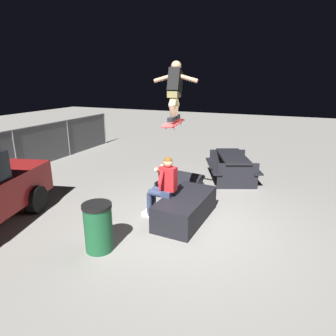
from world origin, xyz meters
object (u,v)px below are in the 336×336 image
at_px(skater_airborne, 175,88).
at_px(trash_bin, 98,227).
at_px(person_sitting_on_ledge, 163,184).
at_px(picnic_table_back, 232,163).
at_px(ledge_box_main, 186,208).
at_px(skateboard, 174,124).
at_px(kicker_ramp, 179,185).

xyz_separation_m(skater_airborne, trash_bin, (-1.81, 0.68, -2.26)).
height_order(person_sitting_on_ledge, trash_bin, person_sitting_on_ledge).
bearing_deg(picnic_table_back, skater_airborne, 165.99).
bearing_deg(trash_bin, person_sitting_on_ledge, -18.69).
xyz_separation_m(ledge_box_main, person_sitting_on_ledge, (-0.10, 0.47, 0.50)).
xyz_separation_m(person_sitting_on_ledge, picnic_table_back, (3.05, -0.85, -0.27)).
relative_size(picnic_table_back, trash_bin, 2.42).
distance_m(ledge_box_main, trash_bin, 1.94).
bearing_deg(picnic_table_back, skateboard, 166.38).
bearing_deg(trash_bin, skateboard, -21.31).
bearing_deg(ledge_box_main, trash_bin, 148.96).
relative_size(ledge_box_main, person_sitting_on_ledge, 1.24).
bearing_deg(picnic_table_back, ledge_box_main, 172.69).
xyz_separation_m(ledge_box_main, picnic_table_back, (2.95, -0.38, 0.23)).
relative_size(skateboard, skater_airborne, 0.93).
xyz_separation_m(ledge_box_main, trash_bin, (-1.66, 1.00, 0.17)).
height_order(ledge_box_main, trash_bin, trash_bin).
distance_m(ledge_box_main, person_sitting_on_ledge, 0.69).
distance_m(skateboard, kicker_ramp, 2.56).
bearing_deg(person_sitting_on_ledge, trash_bin, 161.31).
bearing_deg(person_sitting_on_ledge, kicker_ramp, 10.30).
bearing_deg(ledge_box_main, skateboard, 73.05).
xyz_separation_m(person_sitting_on_ledge, kicker_ramp, (1.79, 0.33, -0.70)).
relative_size(kicker_ramp, picnic_table_back, 0.53).
distance_m(ledge_box_main, skateboard, 1.77).
height_order(picnic_table_back, trash_bin, trash_bin).
distance_m(skateboard, picnic_table_back, 3.30).
relative_size(ledge_box_main, trash_bin, 1.97).
distance_m(ledge_box_main, kicker_ramp, 1.88).
relative_size(person_sitting_on_ledge, skater_airborne, 1.22).
xyz_separation_m(skater_airborne, kicker_ramp, (1.54, 0.47, -2.62)).
bearing_deg(picnic_table_back, kicker_ramp, 137.03).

